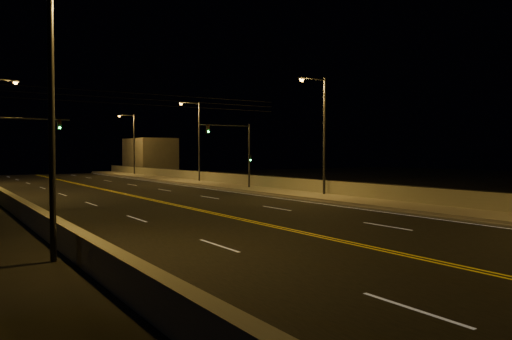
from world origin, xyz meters
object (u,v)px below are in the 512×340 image
streetlight_3 (132,140)px  streetlight_1 (322,129)px  traffic_signal_left (11,147)px  streetlight_4 (60,96)px  traffic_signal_right (240,148)px  streetlight_2 (197,136)px

streetlight_3 → streetlight_1: bearing=-90.0°
streetlight_1 → traffic_signal_left: 22.52m
traffic_signal_left → streetlight_4: bearing=-92.9°
streetlight_3 → traffic_signal_right: (-1.52, -33.70, -1.44)m
streetlight_3 → traffic_signal_left: 39.38m
streetlight_3 → streetlight_4: size_ratio=1.00×
streetlight_2 → streetlight_3: 21.79m
streetlight_2 → traffic_signal_right: streetlight_2 is taller
streetlight_1 → streetlight_3: bearing=90.0°
streetlight_2 → streetlight_4: 40.11m
traffic_signal_right → streetlight_2: bearing=82.7°
traffic_signal_right → traffic_signal_left: 18.80m
streetlight_3 → streetlight_4: bearing=-111.1°
streetlight_1 → streetlight_2: 21.49m
streetlight_1 → traffic_signal_left: size_ratio=1.50×
traffic_signal_left → streetlight_3: bearing=58.9°
streetlight_3 → traffic_signal_left: size_ratio=1.50×
streetlight_3 → streetlight_4: 59.67m
traffic_signal_right → streetlight_1: bearing=-81.0°
streetlight_3 → streetlight_2: bearing=-90.0°
streetlight_3 → traffic_signal_left: streetlight_3 is taller
streetlight_2 → traffic_signal_right: size_ratio=1.50×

